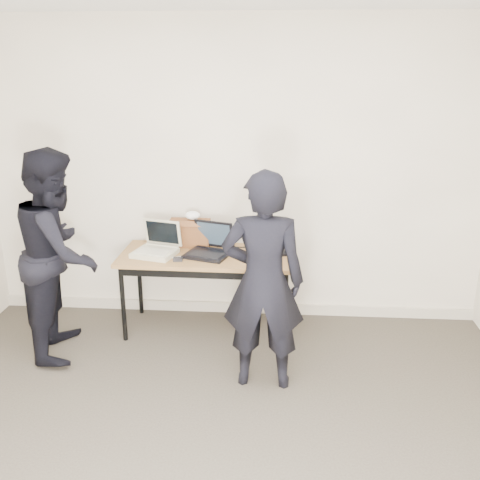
# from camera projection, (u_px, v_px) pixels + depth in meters

# --- Properties ---
(room) EXTENTS (4.60, 4.60, 2.80)m
(room) POSITION_uv_depth(u_px,v_px,m) (197.00, 266.00, 2.64)
(room) COLOR #3E382F
(room) RESTS_ON ground
(desk) EXTENTS (1.51, 0.68, 0.72)m
(desk) POSITION_uv_depth(u_px,v_px,m) (207.00, 261.00, 4.64)
(desk) COLOR olive
(desk) RESTS_ON ground
(laptop_beige) EXTENTS (0.42, 0.41, 0.28)m
(laptop_beige) POSITION_uv_depth(u_px,v_px,m) (157.00, 248.00, 4.62)
(laptop_beige) COLOR #BEB798
(laptop_beige) RESTS_ON desk
(laptop_center) EXTENTS (0.44, 0.44, 0.28)m
(laptop_center) POSITION_uv_depth(u_px,v_px,m) (210.00, 247.00, 4.61)
(laptop_center) COLOR black
(laptop_center) RESTS_ON desk
(laptop_right) EXTENTS (0.35, 0.34, 0.22)m
(laptop_right) POSITION_uv_depth(u_px,v_px,m) (269.00, 246.00, 4.69)
(laptop_right) COLOR black
(laptop_right) RESTS_ON desk
(leather_satchel) EXTENTS (0.36, 0.18, 0.25)m
(leather_satchel) POSITION_uv_depth(u_px,v_px,m) (190.00, 232.00, 4.80)
(leather_satchel) COLOR brown
(leather_satchel) RESTS_ON desk
(tissue) EXTENTS (0.14, 0.10, 0.08)m
(tissue) POSITION_uv_depth(u_px,v_px,m) (193.00, 215.00, 4.76)
(tissue) COLOR white
(tissue) RESTS_ON leather_satchel
(equipment_box) EXTENTS (0.23, 0.20, 0.13)m
(equipment_box) POSITION_uv_depth(u_px,v_px,m) (280.00, 242.00, 4.74)
(equipment_box) COLOR black
(equipment_box) RESTS_ON desk
(power_brick) EXTENTS (0.08, 0.05, 0.03)m
(power_brick) POSITION_uv_depth(u_px,v_px,m) (178.00, 259.00, 4.47)
(power_brick) COLOR black
(power_brick) RESTS_ON desk
(cables) EXTENTS (1.15, 0.41, 0.01)m
(cables) POSITION_uv_depth(u_px,v_px,m) (212.00, 255.00, 4.61)
(cables) COLOR black
(cables) RESTS_ON desk
(person_typist) EXTENTS (0.60, 0.40, 1.63)m
(person_typist) POSITION_uv_depth(u_px,v_px,m) (263.00, 282.00, 3.80)
(person_typist) COLOR black
(person_typist) RESTS_ON ground
(person_observer) EXTENTS (0.77, 0.92, 1.69)m
(person_observer) POSITION_uv_depth(u_px,v_px,m) (59.00, 253.00, 4.29)
(person_observer) COLOR black
(person_observer) RESTS_ON ground
(baseboard) EXTENTS (4.50, 0.03, 0.10)m
(baseboard) POSITION_uv_depth(u_px,v_px,m) (234.00, 307.00, 5.16)
(baseboard) COLOR #B9AE99
(baseboard) RESTS_ON ground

